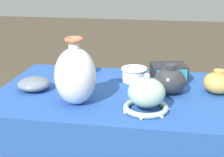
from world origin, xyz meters
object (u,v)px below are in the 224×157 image
object	(u,v)px
vase_tall_bulbous	(75,75)
bowl_shallow_slate	(34,84)
mosaic_tile_box	(169,72)
cup_wide_ivory	(134,74)
vase_dome_bell	(146,96)
jar_round_ochre	(218,83)
pot_squat_cobalt	(80,67)
jar_round_charcoal	(170,81)

from	to	relation	value
vase_tall_bulbous	bowl_shallow_slate	xyz separation A→B (m)	(-0.23, 0.12, -0.09)
mosaic_tile_box	cup_wide_ivory	distance (m)	0.17
cup_wide_ivory	vase_dome_bell	bearing A→B (deg)	-76.12
jar_round_ochre	vase_dome_bell	bearing A→B (deg)	-140.34
vase_tall_bulbous	pot_squat_cobalt	xyz separation A→B (m)	(-0.09, 0.40, -0.09)
mosaic_tile_box	bowl_shallow_slate	xyz separation A→B (m)	(-0.59, -0.25, -0.01)
mosaic_tile_box	vase_tall_bulbous	bearing A→B (deg)	-148.40
vase_dome_bell	pot_squat_cobalt	world-z (taller)	vase_dome_bell
vase_dome_bell	bowl_shallow_slate	world-z (taller)	vase_dome_bell
jar_round_ochre	cup_wide_ivory	bearing A→B (deg)	164.98
bowl_shallow_slate	pot_squat_cobalt	size ratio (longest dim) A/B	1.08
vase_tall_bulbous	jar_round_charcoal	distance (m)	0.42
jar_round_ochre	cup_wide_ivory	distance (m)	0.39
mosaic_tile_box	cup_wide_ivory	xyz separation A→B (m)	(-0.16, -0.04, -0.00)
mosaic_tile_box	bowl_shallow_slate	bearing A→B (deg)	-170.82
pot_squat_cobalt	mosaic_tile_box	bearing A→B (deg)	-3.67
vase_dome_bell	cup_wide_ivory	distance (m)	0.36
vase_dome_bell	cup_wide_ivory	size ratio (longest dim) A/B	1.49
jar_round_ochre	jar_round_charcoal	bearing A→B (deg)	-168.86
bowl_shallow_slate	mosaic_tile_box	bearing A→B (deg)	23.03
jar_round_ochre	mosaic_tile_box	bearing A→B (deg)	145.86
cup_wide_ivory	pot_squat_cobalt	bearing A→B (deg)	165.79
jar_round_ochre	jar_round_charcoal	distance (m)	0.21
vase_dome_bell	jar_round_ochre	xyz separation A→B (m)	(0.29, 0.24, -0.01)
vase_dome_bell	pot_squat_cobalt	size ratio (longest dim) A/B	1.41
mosaic_tile_box	bowl_shallow_slate	size ratio (longest dim) A/B	1.32
mosaic_tile_box	jar_round_ochre	size ratio (longest dim) A/B	1.47
jar_round_charcoal	cup_wide_ivory	distance (m)	0.22
jar_round_charcoal	jar_round_ochre	bearing A→B (deg)	11.14
jar_round_ochre	jar_round_charcoal	xyz separation A→B (m)	(-0.21, -0.04, 0.01)
jar_round_ochre	pot_squat_cobalt	world-z (taller)	jar_round_ochre
mosaic_tile_box	jar_round_ochre	distance (m)	0.26
jar_round_charcoal	cup_wide_ivory	size ratio (longest dim) A/B	1.08
vase_tall_bulbous	bowl_shallow_slate	size ratio (longest dim) A/B	1.88
mosaic_tile_box	pot_squat_cobalt	xyz separation A→B (m)	(-0.45, 0.03, -0.01)
vase_tall_bulbous	vase_dome_bell	bearing A→B (deg)	-4.25
bowl_shallow_slate	vase_tall_bulbous	bearing A→B (deg)	-27.23
cup_wide_ivory	vase_tall_bulbous	bearing A→B (deg)	-121.68
cup_wide_ivory	jar_round_ochre	bearing A→B (deg)	-15.02
jar_round_ochre	pot_squat_cobalt	bearing A→B (deg)	165.34
vase_dome_bell	mosaic_tile_box	distance (m)	0.40
jar_round_charcoal	pot_squat_cobalt	bearing A→B (deg)	154.94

